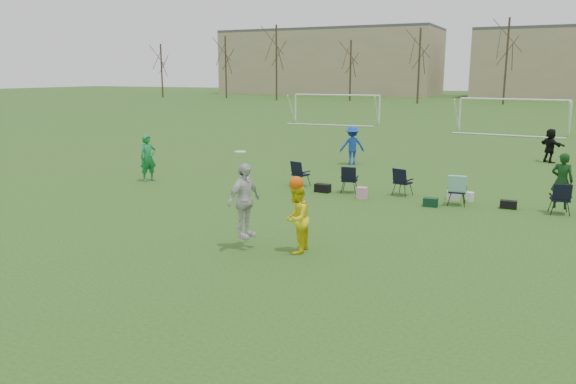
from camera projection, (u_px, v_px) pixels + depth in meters
The scene contains 10 objects.
ground at pixel (221, 256), 13.20m from camera, with size 260.00×260.00×0.00m, color #244B17.
fielder_green_near at pixel (148, 158), 22.14m from camera, with size 0.67×0.44×1.83m, color #167C3C.
fielder_blue at pixel (352, 145), 26.18m from camera, with size 1.16×0.67×1.80m, color #163DAB.
fielder_black at pixel (550, 145), 26.78m from camera, with size 1.51×0.48×1.63m, color black.
center_contest at pixel (270, 209), 13.40m from camera, with size 1.95×1.26×2.40m.
sideline_setup at pixel (434, 185), 18.78m from camera, with size 9.59×1.83×1.87m.
goal_left at pixel (337, 101), 47.02m from camera, with size 7.39×0.76×2.46m.
goal_mid at pixel (513, 106), 39.35m from camera, with size 7.40×0.63×2.46m.
tree_line at pixel (507, 66), 73.67m from camera, with size 110.28×3.28×11.40m.
building_row at pixel (562, 62), 93.82m from camera, with size 126.00×16.00×13.00m.
Camera 1 is at (6.86, -10.69, 4.21)m, focal length 35.00 mm.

